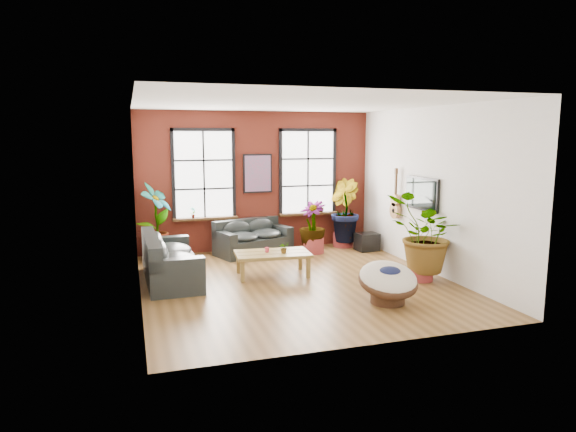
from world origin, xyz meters
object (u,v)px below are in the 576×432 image
object	(u,v)px
sofa_back	(252,238)
coffee_table	(273,255)
sofa_left	(168,261)
papasan_chair	(388,281)

from	to	relation	value
sofa_back	coffee_table	bearing A→B (deg)	-110.73
sofa_back	sofa_left	distance (m)	2.88
coffee_table	sofa_left	bearing A→B (deg)	179.28
sofa_left	coffee_table	world-z (taller)	sofa_left
sofa_back	papasan_chair	size ratio (longest dim) A/B	1.76
sofa_back	coffee_table	xyz separation A→B (m)	(-0.06, -2.10, 0.05)
sofa_back	coffee_table	size ratio (longest dim) A/B	1.26
coffee_table	sofa_back	bearing A→B (deg)	93.16
sofa_left	coffee_table	xyz separation A→B (m)	(2.11, -0.21, 0.01)
coffee_table	papasan_chair	xyz separation A→B (m)	(1.44, -2.32, -0.04)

